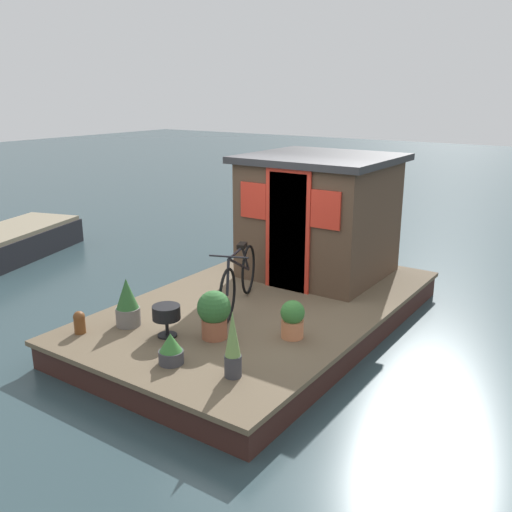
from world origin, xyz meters
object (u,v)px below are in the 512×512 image
Objects in this scene: dinghy_boat at (12,242)px; potted_plant_rosemary at (293,319)px; charcoal_grill at (166,314)px; mooring_bollard at (79,322)px; bicycle at (239,279)px; potted_plant_sage at (214,313)px; potted_plant_lavender at (233,346)px; houseboat_cabin at (319,215)px; potted_plant_thyme at (127,303)px; potted_plant_geranium at (171,349)px.

potted_plant_rosemary is at bearing -97.00° from dinghy_boat.
potted_plant_rosemary reaches higher than charcoal_grill.
mooring_bollard is 5.23m from dinghy_boat.
bicycle reaches higher than dinghy_boat.
mooring_bollard is at bearing 121.68° from potted_plant_rosemary.
potted_plant_rosemary is (0.52, -0.75, -0.08)m from potted_plant_sage.
potted_plant_lavender is at bearing -106.15° from dinghy_boat.
potted_plant_lavender is 0.23× the size of dinghy_boat.
houseboat_cabin is at bearing -5.80° from charcoal_grill.
houseboat_cabin is 2.90m from potted_plant_sage.
potted_plant_rosemary is 1.65× the size of mooring_bollard.
potted_plant_sage is at bearing -74.22° from potted_plant_thyme.
potted_plant_sage is 6.32m from dinghy_boat.
bicycle is 5.84m from dinghy_boat.
houseboat_cabin reaches higher than potted_plant_rosemary.
potted_plant_thyme is at bearing -31.24° from mooring_bollard.
houseboat_cabin is at bearing -76.31° from dinghy_boat.
potted_plant_rosemary is at bearing -29.34° from potted_plant_geranium.
houseboat_cabin is 3.68m from potted_plant_geranium.
mooring_bollard reaches higher than dinghy_boat.
bicycle is 1.93m from potted_plant_lavender.
potted_plant_sage is 2.08× the size of mooring_bollard.
bicycle reaches higher than potted_plant_thyme.
potted_plant_lavender is at bearing -85.21° from mooring_bollard.
mooring_bollard is at bearing 94.79° from potted_plant_lavender.
potted_plant_thyme is 0.19× the size of dinghy_boat.
potted_plant_rosemary is (1.15, -0.01, -0.10)m from potted_plant_lavender.
charcoal_grill is (-0.28, 0.49, -0.03)m from potted_plant_sage.
potted_plant_sage is at bearing 124.91° from potted_plant_rosemary.
charcoal_grill is at bearing -60.33° from mooring_bollard.
bicycle is 2.77× the size of potted_plant_thyme.
potted_plant_lavender is 1.86× the size of charcoal_grill.
charcoal_grill is 5.92m from dinghy_boat.
potted_plant_rosemary is (1.29, -0.72, 0.07)m from potted_plant_geranium.
bicycle is 2.07m from mooring_bollard.
charcoal_grill is at bearing 123.12° from potted_plant_rosemary.
potted_plant_sage is at bearing -59.77° from charcoal_grill.
potted_plant_geranium is 0.75m from potted_plant_lavender.
potted_plant_lavender is at bearing -145.64° from bicycle.
potted_plant_sage is at bearing 1.75° from potted_plant_geranium.
bicycle is 6.08× the size of mooring_bollard.
dinghy_boat is (0.85, 6.90, -0.31)m from potted_plant_rosemary.
potted_plant_sage is 1.63m from mooring_bollard.
bicycle reaches higher than potted_plant_lavender.
mooring_bollard is (-0.81, 1.41, -0.16)m from potted_plant_sage.
potted_plant_geranium is 1.43m from mooring_bollard.
houseboat_cabin is at bearing -5.50° from bicycle.
potted_plant_sage is 0.97m from potted_plant_lavender.
potted_plant_lavender is at bearing 179.46° from potted_plant_rosemary.
potted_plant_geranium is (-0.77, -0.02, -0.15)m from potted_plant_sage.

